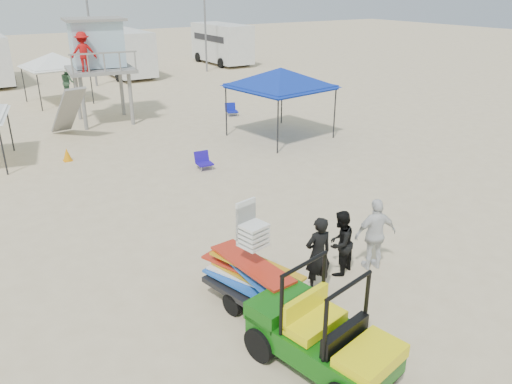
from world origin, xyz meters
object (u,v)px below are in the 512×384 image
man_left (318,254)px  canopy_blue (281,71)px  utility_cart (323,328)px  surf_trailer (251,268)px  lifeguard_tower (95,48)px

man_left → canopy_blue: 12.20m
utility_cart → man_left: (1.52, 2.04, -0.02)m
utility_cart → canopy_blue: 14.70m
utility_cart → canopy_blue: size_ratio=0.69×
canopy_blue → surf_trailer: bearing=-127.4°
man_left → canopy_blue: canopy_blue is taller
man_left → canopy_blue: size_ratio=0.44×
canopy_blue → utility_cart: bearing=-121.8°
man_left → lifeguard_tower: 17.39m
man_left → lifeguard_tower: lifeguard_tower is taller
surf_trailer → lifeguard_tower: lifeguard_tower is taller
surf_trailer → man_left: surf_trailer is taller
utility_cart → surf_trailer: (0.01, 2.34, -0.04)m
man_left → canopy_blue: (6.16, 10.34, 2.01)m
utility_cart → canopy_blue: canopy_blue is taller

